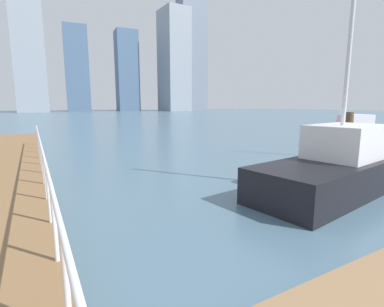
# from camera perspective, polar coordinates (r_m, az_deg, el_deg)

# --- Properties ---
(ground_plane) EXTENTS (300.00, 300.00, 0.00)m
(ground_plane) POSITION_cam_1_polar(r_m,az_deg,el_deg) (15.71, -16.71, -0.12)
(ground_plane) COLOR slate
(boardwalk_railing) EXTENTS (0.06, 25.85, 1.08)m
(boardwalk_railing) POSITION_cam_1_polar(r_m,az_deg,el_deg) (5.08, -26.64, -6.58)
(boardwalk_railing) COLOR white
(boardwalk_railing) RESTS_ON boardwalk
(dock_piling_1) EXTENTS (0.29, 0.29, 2.31)m
(dock_piling_1) POSITION_cam_1_polar(r_m,az_deg,el_deg) (12.32, 28.63, 1.92)
(dock_piling_1) COLOR brown
(dock_piling_1) RESTS_ON ground_plane
(moored_boat_0) EXTENTS (6.76, 3.07, 6.87)m
(moored_boat_0) POSITION_cam_1_polar(r_m,az_deg,el_deg) (9.67, 27.62, -2.31)
(moored_boat_0) COLOR black
(moored_boat_0) RESTS_ON ground_plane
(moored_boat_1) EXTENTS (5.07, 2.68, 2.00)m
(moored_boat_1) POSITION_cam_1_polar(r_m,az_deg,el_deg) (20.50, 30.59, 3.30)
(moored_boat_1) COLOR red
(moored_boat_1) RESTS_ON ground_plane
(skyline_tower_3) EXTENTS (10.00, 12.64, 33.71)m
(skyline_tower_3) POSITION_cam_1_polar(r_m,az_deg,el_deg) (130.43, -22.12, 15.27)
(skyline_tower_3) COLOR slate
(skyline_tower_3) RESTS_ON ground_plane
(skyline_tower_4) EXTENTS (9.81, 9.57, 34.54)m
(skyline_tower_4) POSITION_cam_1_polar(r_m,az_deg,el_deg) (134.37, -12.90, 15.72)
(skyline_tower_4) COLOR slate
(skyline_tower_4) RESTS_ON ground_plane
(skyline_tower_5) EXTENTS (10.82, 13.46, 43.26)m
(skyline_tower_5) POSITION_cam_1_polar(r_m,az_deg,el_deg) (131.85, -3.62, 17.97)
(skyline_tower_5) COLOR #8C939E
(skyline_tower_5) RESTS_ON ground_plane
(skyline_tower_6) EXTENTS (14.32, 7.43, 57.42)m
(skyline_tower_6) POSITION_cam_1_polar(r_m,az_deg,el_deg) (141.03, 0.03, 20.36)
(skyline_tower_6) COLOR slate
(skyline_tower_6) RESTS_ON ground_plane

